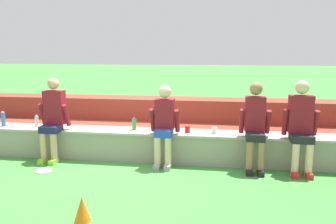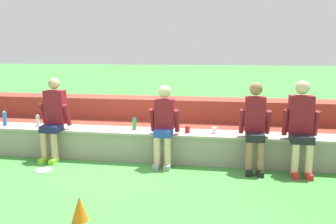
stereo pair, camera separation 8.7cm
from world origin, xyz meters
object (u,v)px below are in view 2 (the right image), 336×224
water_bottle_mid_left (134,124)px  plastic_cup_right_end (187,129)px  plastic_cup_middle (214,130)px  person_left_of_center (53,116)px  person_center (164,123)px  person_right_of_center (255,124)px  sports_cone (80,208)px  water_bottle_near_left (38,121)px  frisbee (44,170)px  water_bottle_near_right (5,119)px  person_far_right (301,124)px

water_bottle_mid_left → plastic_cup_right_end: water_bottle_mid_left is taller
plastic_cup_right_end → plastic_cup_middle: 0.46m
person_left_of_center → person_center: size_ratio=1.07×
person_right_of_center → sports_cone: person_right_of_center is taller
water_bottle_near_left → frisbee: (0.58, -0.91, -0.62)m
person_left_of_center → sports_cone: person_left_of_center is taller
water_bottle_mid_left → water_bottle_near_right: bearing=-178.3°
person_left_of_center → water_bottle_near_right: bearing=169.6°
person_center → plastic_cup_middle: (0.83, 0.28, -0.15)m
person_right_of_center → frisbee: bearing=-169.5°
person_left_of_center → frisbee: size_ratio=5.46×
person_center → plastic_cup_right_end: (0.37, 0.24, -0.15)m
water_bottle_near_right → frisbee: 1.62m
person_right_of_center → plastic_cup_middle: (-0.65, 0.26, -0.18)m
water_bottle_mid_left → sports_cone: 2.45m
sports_cone → person_right_of_center: bearing=45.1°
person_center → water_bottle_near_right: 3.11m
plastic_cup_middle → frisbee: bearing=-161.9°
sports_cone → water_bottle_near_left: bearing=127.8°
person_far_right → water_bottle_near_right: person_far_right is taller
person_right_of_center → sports_cone: 3.03m
plastic_cup_right_end → sports_cone: (-0.98, -2.33, -0.43)m
water_bottle_near_left → person_center: bearing=-6.9°
person_center → water_bottle_near_right: (-3.10, 0.24, -0.07)m
plastic_cup_middle → person_left_of_center: bearing=-175.2°
sports_cone → person_far_right: bearing=36.8°
person_left_of_center → plastic_cup_right_end: 2.38m
water_bottle_mid_left → plastic_cup_middle: bearing=-1.5°
person_far_right → water_bottle_near_right: 5.29m
frisbee → sports_cone: 1.95m
person_left_of_center → person_right_of_center: (3.48, -0.03, -0.02)m
plastic_cup_middle → frisbee: size_ratio=0.38×
person_right_of_center → water_bottle_near_left: (-3.94, 0.28, -0.13)m
water_bottle_near_right → frisbee: water_bottle_near_right is taller
person_center → plastic_cup_right_end: person_center is taller
frisbee → plastic_cup_right_end: bearing=20.7°
plastic_cup_middle → person_center: bearing=-161.4°
person_center → water_bottle_mid_left: (-0.60, 0.32, -0.10)m
frisbee → person_right_of_center: bearing=10.5°
frisbee → sports_cone: size_ratio=0.90×
person_right_of_center → person_center: bearing=-179.4°
water_bottle_near_right → plastic_cup_middle: water_bottle_near_right is taller
plastic_cup_middle → frisbee: (-2.71, -0.89, -0.57)m
water_bottle_near_left → water_bottle_near_right: size_ratio=0.79×
water_bottle_mid_left → plastic_cup_right_end: bearing=-4.4°
person_right_of_center → plastic_cup_middle: bearing=158.1°
person_left_of_center → water_bottle_near_right: person_left_of_center is taller
water_bottle_mid_left → plastic_cup_middle: water_bottle_mid_left is taller
water_bottle_mid_left → person_right_of_center: bearing=-8.2°
person_center → person_right_of_center: person_right_of_center is taller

